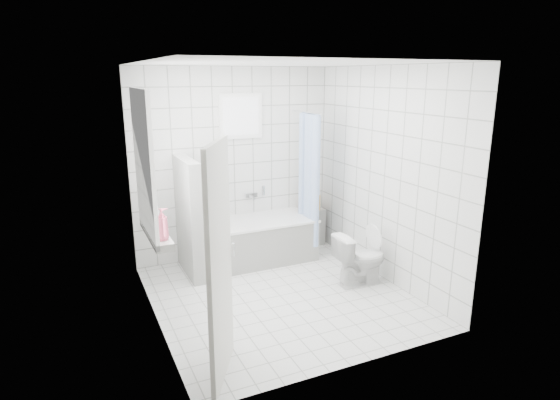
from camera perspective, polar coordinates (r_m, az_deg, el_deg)
name	(u,v)px	position (r m, az deg, el deg)	size (l,w,h in m)	color
ground	(280,296)	(5.55, 0.00, -11.58)	(3.00, 3.00, 0.00)	white
ceiling	(280,63)	(4.97, 0.00, 16.35)	(3.00, 3.00, 0.00)	white
wall_back	(234,164)	(6.47, -5.60, 4.37)	(2.80, 0.02, 2.60)	white
wall_front	(358,226)	(3.84, 9.44, -3.11)	(2.80, 0.02, 2.60)	white
wall_left	(149,201)	(4.71, -15.66, -0.11)	(0.02, 3.00, 2.60)	white
wall_right	(385,176)	(5.82, 12.64, 2.89)	(0.02, 3.00, 2.60)	white
window_left	(146,165)	(4.94, -15.97, 4.13)	(0.01, 0.90, 1.40)	white
window_back	(241,116)	(6.37, -4.75, 10.14)	(0.50, 0.01, 0.50)	white
window_sill	(156,233)	(5.13, -14.89, -3.96)	(0.18, 1.02, 0.08)	white
door	(220,265)	(3.83, -7.35, -7.90)	(0.04, 0.80, 2.00)	silver
bathtub	(254,241)	(6.43, -3.22, -4.97)	(1.66, 0.77, 0.58)	white
partition_wall	(189,218)	(5.99, -11.07, -2.11)	(0.15, 0.85, 1.50)	white
tiled_ledge	(310,227)	(7.06, 3.69, -3.27)	(0.40, 0.24, 0.55)	white
toilet	(360,259)	(5.81, 9.78, -7.06)	(0.36, 0.64, 0.65)	white
curtain_rod	(306,112)	(6.37, 3.19, 10.61)	(0.02, 0.02, 0.80)	silver
shower_curtain	(309,180)	(6.38, 3.62, 2.44)	(0.14, 0.48, 1.78)	#4574CC
tub_faucet	(251,195)	(6.60, -3.56, 0.63)	(0.18, 0.06, 0.06)	silver
sill_bottles	(157,217)	(5.03, -14.82, -2.07)	(0.18, 0.81, 0.33)	#B75B8E
ledge_bottles	(312,203)	(6.90, 3.92, -0.32)	(0.20, 0.17, 0.24)	red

